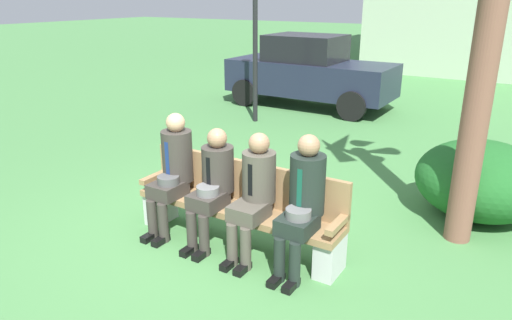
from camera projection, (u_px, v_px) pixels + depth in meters
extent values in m
plane|color=#457E43|center=(212.00, 240.00, 5.22)|extent=(80.00, 80.00, 0.00)
cube|color=#99754C|center=(236.00, 209.00, 4.99)|extent=(2.36, 0.44, 0.07)
cube|color=#99754C|center=(246.00, 181.00, 5.06)|extent=(2.36, 0.06, 0.45)
cube|color=#99754C|center=(155.00, 177.00, 5.51)|extent=(0.08, 0.44, 0.06)
cube|color=#99754C|center=(338.00, 224.00, 4.38)|extent=(0.08, 0.44, 0.06)
cube|color=silver|center=(161.00, 206.00, 5.60)|extent=(0.20, 0.37, 0.38)
cube|color=silver|center=(330.00, 256.00, 4.53)|extent=(0.20, 0.37, 0.38)
cube|color=#38332D|center=(168.00, 189.00, 5.21)|extent=(0.32, 0.38, 0.16)
cylinder|color=#38332D|center=(152.00, 219.00, 5.20)|extent=(0.11, 0.11, 0.45)
cylinder|color=#38332D|center=(163.00, 223.00, 5.12)|extent=(0.11, 0.11, 0.45)
cube|color=black|center=(150.00, 237.00, 5.21)|extent=(0.09, 0.22, 0.07)
cube|color=black|center=(161.00, 240.00, 5.14)|extent=(0.09, 0.22, 0.07)
cylinder|color=#38332D|center=(177.00, 156.00, 5.25)|extent=(0.34, 0.34, 0.57)
cube|color=navy|center=(167.00, 158.00, 5.11)|extent=(0.05, 0.01, 0.37)
sphere|color=tan|center=(175.00, 123.00, 5.13)|extent=(0.21, 0.21, 0.21)
cylinder|color=#4E4E4E|center=(168.00, 180.00, 5.14)|extent=(0.24, 0.24, 0.09)
cube|color=#38332D|center=(208.00, 200.00, 4.94)|extent=(0.32, 0.38, 0.16)
cylinder|color=#38332D|center=(192.00, 232.00, 4.92)|extent=(0.11, 0.11, 0.45)
cylinder|color=#38332D|center=(204.00, 236.00, 4.85)|extent=(0.11, 0.11, 0.45)
cube|color=black|center=(189.00, 250.00, 4.94)|extent=(0.09, 0.22, 0.07)
cube|color=black|center=(201.00, 254.00, 4.86)|extent=(0.09, 0.22, 0.07)
cylinder|color=#38332D|center=(218.00, 169.00, 4.99)|extent=(0.34, 0.34, 0.48)
cube|color=black|center=(208.00, 172.00, 4.85)|extent=(0.05, 0.01, 0.31)
sphere|color=#9E7556|center=(217.00, 138.00, 4.88)|extent=(0.21, 0.21, 0.21)
cylinder|color=slate|center=(208.00, 190.00, 4.87)|extent=(0.24, 0.24, 0.09)
cube|color=#4C473D|center=(249.00, 211.00, 4.68)|extent=(0.32, 0.38, 0.16)
cylinder|color=#4C473D|center=(232.00, 244.00, 4.67)|extent=(0.11, 0.11, 0.45)
cylinder|color=#4C473D|center=(246.00, 249.00, 4.59)|extent=(0.11, 0.11, 0.45)
cube|color=black|center=(229.00, 264.00, 4.69)|extent=(0.09, 0.22, 0.07)
cube|color=black|center=(242.00, 269.00, 4.61)|extent=(0.09, 0.22, 0.07)
cylinder|color=#4C473D|center=(259.00, 177.00, 4.74)|extent=(0.34, 0.34, 0.51)
cube|color=black|center=(250.00, 180.00, 4.60)|extent=(0.05, 0.01, 0.33)
sphere|color=#9E7556|center=(259.00, 143.00, 4.62)|extent=(0.21, 0.21, 0.21)
cube|color=#1E2823|center=(297.00, 224.00, 4.42)|extent=(0.32, 0.38, 0.16)
cylinder|color=#1E2823|center=(279.00, 259.00, 4.41)|extent=(0.11, 0.11, 0.45)
cylinder|color=#1E2823|center=(295.00, 264.00, 4.33)|extent=(0.11, 0.11, 0.45)
cube|color=black|center=(276.00, 280.00, 4.42)|extent=(0.09, 0.22, 0.07)
cube|color=black|center=(291.00, 285.00, 4.34)|extent=(0.09, 0.22, 0.07)
cylinder|color=#1E2823|center=(307.00, 184.00, 4.46)|extent=(0.34, 0.34, 0.58)
cube|color=#144C3D|center=(300.00, 188.00, 4.32)|extent=(0.05, 0.01, 0.37)
sphere|color=#9E7556|center=(309.00, 146.00, 4.33)|extent=(0.21, 0.21, 0.21)
cylinder|color=slate|center=(298.00, 213.00, 4.35)|extent=(0.24, 0.24, 0.09)
cylinder|color=brown|center=(487.00, 47.00, 4.57)|extent=(0.28, 0.28, 4.17)
ellipsoid|color=#1E5C23|center=(481.00, 180.00, 5.63)|extent=(1.51, 1.39, 0.95)
cube|color=#1E2338|center=(310.00, 77.00, 11.21)|extent=(3.91, 1.60, 0.76)
cube|color=black|center=(306.00, 48.00, 11.06)|extent=(1.71, 1.38, 0.60)
cylinder|color=black|center=(376.00, 94.00, 11.27)|extent=(0.64, 0.15, 0.64)
cylinder|color=black|center=(351.00, 106.00, 10.02)|extent=(0.64, 0.15, 0.64)
cylinder|color=black|center=(277.00, 83.00, 12.64)|extent=(0.64, 0.15, 0.64)
cylinder|color=black|center=(244.00, 93.00, 11.40)|extent=(0.64, 0.15, 0.64)
cylinder|color=black|center=(255.00, 48.00, 9.61)|extent=(0.10, 0.10, 3.06)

